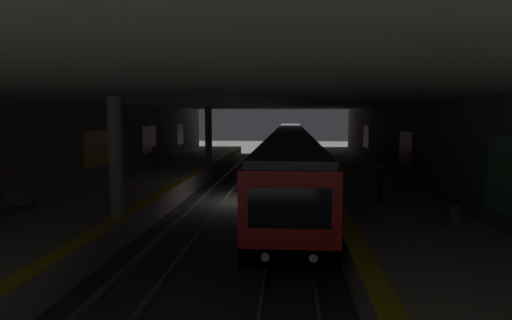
# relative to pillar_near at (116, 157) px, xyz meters

# --- Properties ---
(ground_plane) EXTENTS (120.00, 120.00, 0.00)m
(ground_plane) POSITION_rel_pillar_near_xyz_m (8.65, -4.35, -3.33)
(ground_plane) COLOR #42423F
(track_left) EXTENTS (60.00, 1.53, 0.16)m
(track_left) POSITION_rel_pillar_near_xyz_m (8.65, -6.55, -3.25)
(track_left) COLOR gray
(track_left) RESTS_ON ground
(track_right) EXTENTS (60.00, 1.53, 0.16)m
(track_right) POSITION_rel_pillar_near_xyz_m (8.65, -2.15, -3.25)
(track_right) COLOR gray
(track_right) RESTS_ON ground
(platform_left) EXTENTS (60.00, 5.30, 1.06)m
(platform_left) POSITION_rel_pillar_near_xyz_m (8.65, -10.90, -2.80)
(platform_left) COLOR #A8A59E
(platform_left) RESTS_ON ground
(platform_right) EXTENTS (60.00, 5.30, 1.06)m
(platform_right) POSITION_rel_pillar_near_xyz_m (8.65, 2.20, -2.80)
(platform_right) COLOR #A8A59E
(platform_right) RESTS_ON ground
(wall_left) EXTENTS (60.00, 0.56, 5.60)m
(wall_left) POSITION_rel_pillar_near_xyz_m (8.66, -13.80, -0.52)
(wall_left) COLOR slate
(wall_left) RESTS_ON ground
(wall_right) EXTENTS (60.00, 0.56, 5.60)m
(wall_right) POSITION_rel_pillar_near_xyz_m (8.69, 5.10, -0.52)
(wall_right) COLOR slate
(wall_right) RESTS_ON ground
(ceiling_slab) EXTENTS (60.00, 19.40, 0.40)m
(ceiling_slab) POSITION_rel_pillar_near_xyz_m (8.65, -4.35, 2.47)
(ceiling_slab) COLOR beige
(ceiling_slab) RESTS_ON wall_left
(pillar_near) EXTENTS (0.56, 0.56, 4.55)m
(pillar_near) POSITION_rel_pillar_near_xyz_m (0.00, 0.00, 0.00)
(pillar_near) COLOR gray
(pillar_near) RESTS_ON platform_right
(pillar_far) EXTENTS (0.56, 0.56, 4.55)m
(pillar_far) POSITION_rel_pillar_near_xyz_m (19.04, 0.00, 0.00)
(pillar_far) COLOR gray
(pillar_far) RESTS_ON platform_right
(metro_train) EXTENTS (56.26, 2.83, 3.49)m
(metro_train) POSITION_rel_pillar_near_xyz_m (23.62, -6.55, -1.30)
(metro_train) COLOR red
(metro_train) RESTS_ON track_left
(bench_left_near) EXTENTS (1.70, 0.47, 0.86)m
(bench_left_near) POSITION_rel_pillar_near_xyz_m (8.15, -12.88, -1.75)
(bench_left_near) COLOR #262628
(bench_left_near) RESTS_ON platform_left
(bench_left_mid) EXTENTS (1.70, 0.47, 0.86)m
(bench_left_mid) POSITION_rel_pillar_near_xyz_m (11.10, -12.88, -1.75)
(bench_left_mid) COLOR #262628
(bench_left_mid) RESTS_ON platform_left
(bench_left_far) EXTENTS (1.70, 0.47, 0.86)m
(bench_left_far) POSITION_rel_pillar_near_xyz_m (19.09, -12.88, -1.75)
(bench_left_far) COLOR #262628
(bench_left_far) RESTS_ON platform_left
(bench_right_mid) EXTENTS (1.70, 0.47, 0.86)m
(bench_right_mid) POSITION_rel_pillar_near_xyz_m (0.57, 4.18, -1.75)
(bench_right_mid) COLOR #262628
(bench_right_mid) RESTS_ON platform_right
(bench_right_far) EXTENTS (1.70, 0.47, 0.86)m
(bench_right_far) POSITION_rel_pillar_near_xyz_m (24.07, 4.18, -1.75)
(bench_right_far) COLOR #262628
(bench_right_far) RESTS_ON platform_right
(person_waiting_near) EXTENTS (0.60, 0.22, 1.57)m
(person_waiting_near) POSITION_rel_pillar_near_xyz_m (16.31, 3.62, -1.43)
(person_waiting_near) COLOR #464646
(person_waiting_near) RESTS_ON platform_right
(person_walking_mid) EXTENTS (0.60, 0.24, 1.72)m
(person_walking_mid) POSITION_rel_pillar_near_xyz_m (3.64, -10.56, -1.34)
(person_walking_mid) COLOR black
(person_walking_mid) RESTS_ON platform_left
(person_standing_far) EXTENTS (0.60, 0.23, 1.65)m
(person_standing_far) POSITION_rel_pillar_near_xyz_m (6.49, -10.04, -1.38)
(person_standing_far) COLOR #474747
(person_standing_far) RESTS_ON platform_left
(suitcase_rolling) EXTENTS (0.39, 0.25, 0.91)m
(suitcase_rolling) POSITION_rel_pillar_near_xyz_m (7.23, -12.24, -1.97)
(suitcase_rolling) COLOR maroon
(suitcase_rolling) RESTS_ON platform_left
(trash_bin) EXTENTS (0.44, 0.44, 0.85)m
(trash_bin) POSITION_rel_pillar_near_xyz_m (-0.90, -12.15, -1.85)
(trash_bin) COLOR #595B5E
(trash_bin) RESTS_ON platform_left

